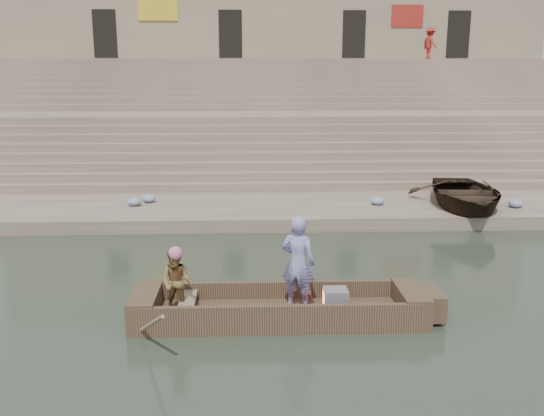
{
  "coord_description": "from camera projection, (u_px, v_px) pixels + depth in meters",
  "views": [
    {
      "loc": [
        -1.0,
        -10.85,
        4.74
      ],
      "look_at": [
        -0.45,
        3.29,
        1.4
      ],
      "focal_mm": 39.28,
      "sensor_mm": 36.0,
      "label": 1
    }
  ],
  "objects": [
    {
      "name": "rowboat_trim",
      "position": [
        290.0,
        305.0,
        11.39
      ],
      "size": [
        6.04,
        2.63,
        1.92
      ],
      "color": "brown",
      "rests_on": "ground"
    },
    {
      "name": "ghat_steps",
      "position": [
        270.0,
        132.0,
        27.99
      ],
      "size": [
        32.0,
        11.0,
        5.2
      ],
      "color": "gray",
      "rests_on": "ground"
    },
    {
      "name": "pedestrian",
      "position": [
        430.0,
        43.0,
        32.0
      ],
      "size": [
        0.9,
        1.21,
        1.67
      ],
      "primitive_type": "imported",
      "rotation": [
        0.0,
        0.0,
        1.86
      ],
      "color": "maroon",
      "rests_on": "upper_landing"
    },
    {
      "name": "mid_landing",
      "position": [
        272.0,
        145.0,
        26.43
      ],
      "size": [
        32.0,
        3.0,
        2.8
      ],
      "primitive_type": "cube",
      "color": "gray",
      "rests_on": "ground"
    },
    {
      "name": "upper_landing",
      "position": [
        267.0,
        107.0,
        32.96
      ],
      "size": [
        32.0,
        3.0,
        5.2
      ],
      "primitive_type": "cube",
      "color": "gray",
      "rests_on": "ground"
    },
    {
      "name": "lower_landing",
      "position": [
        280.0,
        210.0,
        19.42
      ],
      "size": [
        32.0,
        4.0,
        0.4
      ],
      "primitive_type": "cube",
      "color": "gray",
      "rests_on": "ground"
    },
    {
      "name": "cloth_bundles",
      "position": [
        346.0,
        201.0,
        19.22
      ],
      "size": [
        14.15,
        1.63,
        0.26
      ],
      "color": "#3F5999",
      "rests_on": "lower_landing"
    },
    {
      "name": "rowing_man",
      "position": [
        177.0,
        282.0,
        11.08
      ],
      "size": [
        0.7,
        0.6,
        1.25
      ],
      "primitive_type": "imported",
      "rotation": [
        0.0,
        0.0,
        -0.22
      ],
      "color": "#28782C",
      "rests_on": "main_rowboat"
    },
    {
      "name": "standing_man",
      "position": [
        298.0,
        263.0,
        11.31
      ],
      "size": [
        0.79,
        0.67,
        1.83
      ],
      "primitive_type": "imported",
      "rotation": [
        0.0,
        0.0,
        2.73
      ],
      "color": "navy",
      "rests_on": "main_rowboat"
    },
    {
      "name": "main_rowboat",
      "position": [
        279.0,
        315.0,
        11.44
      ],
      "size": [
        5.0,
        1.3,
        0.22
      ],
      "primitive_type": "cube",
      "color": "brown",
      "rests_on": "ground"
    },
    {
      "name": "beached_rowboat",
      "position": [
        465.0,
        193.0,
        18.89
      ],
      "size": [
        3.55,
        4.66,
        0.9
      ],
      "primitive_type": "imported",
      "rotation": [
        0.0,
        0.0,
        -0.1
      ],
      "color": "#2D2116",
      "rests_on": "lower_landing"
    },
    {
      "name": "television",
      "position": [
        335.0,
        299.0,
        11.4
      ],
      "size": [
        0.46,
        0.42,
        0.4
      ],
      "color": "slate",
      "rests_on": "main_rowboat"
    },
    {
      "name": "ground",
      "position": [
        302.0,
        315.0,
        11.68
      ],
      "size": [
        120.0,
        120.0,
        0.0
      ],
      "primitive_type": "plane",
      "color": "#252F23",
      "rests_on": "ground"
    },
    {
      "name": "building_wall",
      "position": [
        265.0,
        53.0,
        36.16
      ],
      "size": [
        32.0,
        5.07,
        11.2
      ],
      "color": "gray",
      "rests_on": "ground"
    }
  ]
}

